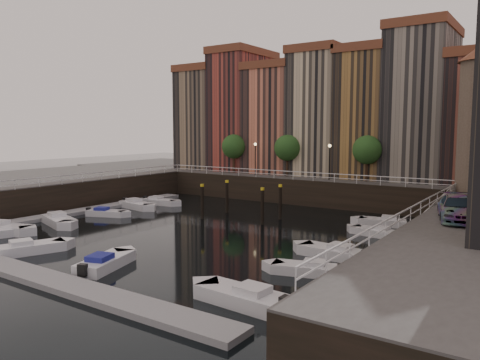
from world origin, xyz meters
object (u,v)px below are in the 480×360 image
Objects in this scene: gangway at (436,210)px; mooring_pilings at (242,202)px; car_c at (457,210)px; boat_left_1 at (59,220)px; boat_left_0 at (3,229)px; boat_left_2 at (106,213)px.

mooring_pilings is (-17.28, -4.38, -0.27)m from gangway.
boat_left_1 is at bearing 175.96° from car_c.
car_c is (3.31, -10.59, 1.86)m from gangway.
car_c reaches higher than boat_left_0.
boat_left_0 is 0.98× the size of car_c.
gangway is at bearing 93.11° from car_c.
mooring_pilings reaches higher than boat_left_1.
boat_left_0 is at bearing -127.70° from mooring_pilings.
car_c is at bearing 28.36° from boat_left_1.
car_c reaches higher than gangway.
gangway is 31.71m from boat_left_2.
mooring_pilings is 21.59m from boat_left_0.
gangway is 1.56× the size of car_c.
gangway is 1.59× the size of boat_left_0.
boat_left_2 is at bearing 107.34° from boat_left_1.
boat_left_1 is 1.00× the size of car_c.
mooring_pilings is at bearing 7.82° from boat_left_2.
gangway is at bearing -0.26° from boat_left_2.
boat_left_1 is at bearing -150.88° from gangway.
car_c reaches higher than mooring_pilings.
mooring_pilings is 1.32× the size of boat_left_0.
boat_left_2 is (-29.64, -11.15, -1.59)m from gangway.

